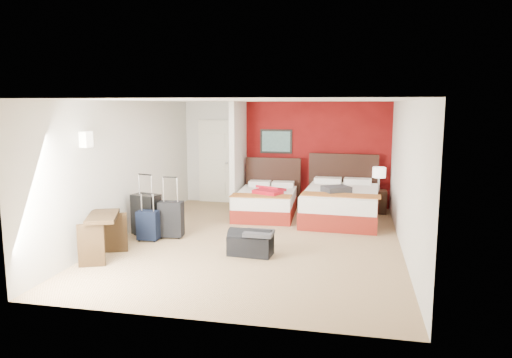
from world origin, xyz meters
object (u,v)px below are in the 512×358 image
(bed_right, at_px, (341,205))
(desk, at_px, (104,237))
(red_suitcase_open, at_px, (269,191))
(duffel_bag, at_px, (250,244))
(nightstand, at_px, (378,202))
(suitcase_black, at_px, (146,216))
(suitcase_charcoal, at_px, (171,220))
(bed_left, at_px, (266,204))
(table_lamp, at_px, (379,179))
(suitcase_navy, at_px, (148,227))

(bed_right, distance_m, desk, 4.93)
(red_suitcase_open, relative_size, duffel_bag, 1.12)
(nightstand, xyz_separation_m, duffel_bag, (-2.16, -3.57, -0.08))
(red_suitcase_open, bearing_deg, duffel_bag, -62.37)
(suitcase_black, height_order, suitcase_charcoal, suitcase_black)
(red_suitcase_open, relative_size, nightstand, 1.52)
(red_suitcase_open, xyz_separation_m, suitcase_black, (-1.99, -1.93, -0.21))
(duffel_bag, height_order, desk, desk)
(bed_left, relative_size, suitcase_black, 2.37)
(bed_left, bearing_deg, table_lamp, 15.19)
(bed_right, relative_size, suitcase_navy, 4.20)
(nightstand, distance_m, duffel_bag, 4.18)
(bed_left, xyz_separation_m, suitcase_black, (-1.89, -2.03, 0.11))
(nightstand, relative_size, desk, 0.60)
(suitcase_charcoal, xyz_separation_m, desk, (-0.58, -1.38, 0.04))
(suitcase_black, bearing_deg, table_lamp, 49.13)
(bed_left, bearing_deg, suitcase_black, -135.65)
(desk, bearing_deg, bed_left, 38.55)
(red_suitcase_open, bearing_deg, suitcase_charcoal, -102.86)
(table_lamp, relative_size, duffel_bag, 0.74)
(bed_left, distance_m, table_lamp, 2.61)
(bed_left, distance_m, red_suitcase_open, 0.35)
(bed_right, bearing_deg, suitcase_charcoal, -143.77)
(desk, bearing_deg, nightstand, 22.03)
(bed_right, bearing_deg, nightstand, 50.09)
(red_suitcase_open, xyz_separation_m, desk, (-2.05, -3.36, -0.22))
(suitcase_black, xyz_separation_m, suitcase_charcoal, (0.51, -0.05, -0.05))
(suitcase_navy, bearing_deg, suitcase_black, 117.26)
(nightstand, bearing_deg, bed_right, -133.20)
(table_lamp, bearing_deg, red_suitcase_open, -159.23)
(desk, bearing_deg, suitcase_navy, 55.14)
(red_suitcase_open, distance_m, duffel_bag, 2.72)
(desk, bearing_deg, red_suitcase_open, 36.56)
(bed_left, xyz_separation_m, suitcase_navy, (-1.70, -2.37, -0.01))
(bed_right, xyz_separation_m, suitcase_black, (-3.53, -1.95, 0.05))
(suitcase_black, bearing_deg, bed_left, 63.13)
(red_suitcase_open, bearing_deg, desk, -97.51)
(bed_right, distance_m, suitcase_black, 4.03)
(bed_left, bearing_deg, desk, -122.11)
(bed_left, height_order, suitcase_navy, bed_left)
(bed_left, relative_size, red_suitcase_open, 2.25)
(table_lamp, height_order, duffel_bag, table_lamp)
(duffel_bag, bearing_deg, table_lamp, 63.23)
(suitcase_black, relative_size, suitcase_charcoal, 1.17)
(bed_right, relative_size, suitcase_charcoal, 3.38)
(bed_right, relative_size, duffel_bag, 3.07)
(bed_right, distance_m, suitcase_navy, 4.05)
(red_suitcase_open, distance_m, suitcase_navy, 2.91)
(duffel_bag, bearing_deg, suitcase_navy, 172.35)
(red_suitcase_open, xyz_separation_m, table_lamp, (2.34, 0.89, 0.20))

